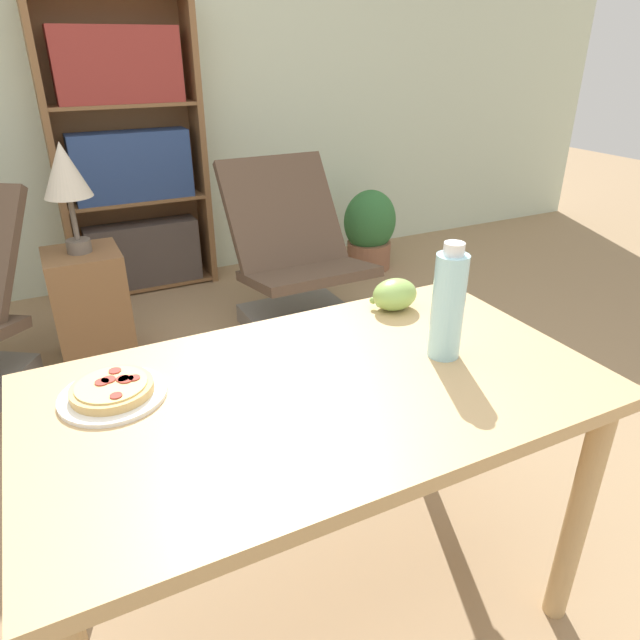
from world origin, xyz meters
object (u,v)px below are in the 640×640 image
at_px(drink_bottle, 448,305).
at_px(side_table, 90,305).
at_px(grape_bunch, 394,295).
at_px(pizza_on_plate, 113,391).
at_px(bookshelf, 131,162).
at_px(potted_plant_floor, 370,230).
at_px(table_lamp, 65,175).
at_px(lounge_chair_far, 297,279).

xyz_separation_m(drink_bottle, side_table, (-0.69, 1.81, -0.60)).
bearing_deg(grape_bunch, pizza_on_plate, -172.22).
distance_m(bookshelf, potted_plant_floor, 1.59).
relative_size(pizza_on_plate, side_table, 0.42).
bearing_deg(table_lamp, lounge_chair_far, -9.14).
bearing_deg(potted_plant_floor, drink_bottle, -117.54).
relative_size(bookshelf, side_table, 3.06).
height_order(lounge_chair_far, side_table, lounge_chair_far).
bearing_deg(grape_bunch, bookshelf, 97.74).
bearing_deg(bookshelf, lounge_chair_far, -57.07).
bearing_deg(pizza_on_plate, table_lamp, 87.58).
relative_size(side_table, table_lamp, 1.10).
relative_size(grape_bunch, potted_plant_floor, 0.24).
bearing_deg(potted_plant_floor, grape_bunch, -119.90).
bearing_deg(lounge_chair_far, side_table, 170.30).
bearing_deg(grape_bunch, potted_plant_floor, 60.10).
bearing_deg(pizza_on_plate, potted_plant_floor, 47.25).
xyz_separation_m(bookshelf, table_lamp, (-0.41, -0.80, 0.11)).
bearing_deg(pizza_on_plate, lounge_chair_far, 53.04).
distance_m(pizza_on_plate, potted_plant_floor, 2.89).
distance_m(lounge_chair_far, table_lamp, 1.22).
xyz_separation_m(side_table, potted_plant_floor, (1.87, 0.46, -0.00)).
bearing_deg(drink_bottle, side_table, 110.78).
height_order(lounge_chair_far, table_lamp, table_lamp).
relative_size(pizza_on_plate, potted_plant_floor, 0.42).
height_order(pizza_on_plate, lounge_chair_far, lounge_chair_far).
bearing_deg(side_table, lounge_chair_far, -9.14).
distance_m(pizza_on_plate, drink_bottle, 0.78).
relative_size(drink_bottle, potted_plant_floor, 0.53).
relative_size(grape_bunch, bookshelf, 0.08).
height_order(pizza_on_plate, grape_bunch, grape_bunch).
height_order(pizza_on_plate, potted_plant_floor, pizza_on_plate).
relative_size(side_table, potted_plant_floor, 1.01).
relative_size(bookshelf, potted_plant_floor, 3.08).
distance_m(side_table, table_lamp, 0.63).
distance_m(pizza_on_plate, bookshelf, 2.48).
distance_m(grape_bunch, drink_bottle, 0.30).
xyz_separation_m(drink_bottle, table_lamp, (-0.69, 1.81, 0.03)).
relative_size(lounge_chair_far, table_lamp, 1.76).
height_order(drink_bottle, bookshelf, bookshelf).
height_order(drink_bottle, potted_plant_floor, drink_bottle).
bearing_deg(table_lamp, grape_bunch, -64.60).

